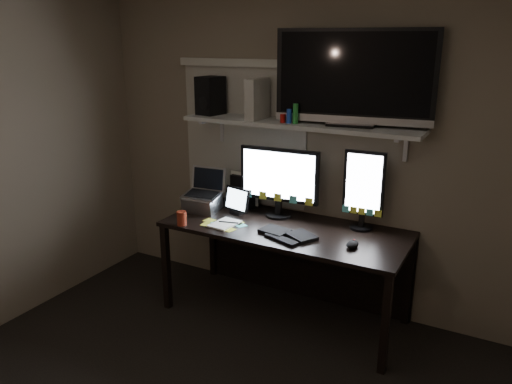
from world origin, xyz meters
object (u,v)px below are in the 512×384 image
Objects in this scene: monitor_portrait at (364,190)px; mouse at (352,244)px; laptop at (202,191)px; cup at (182,218)px; desk at (291,243)px; speaker at (211,96)px; tablet at (237,201)px; keyboard at (288,234)px; tv at (354,78)px; game_console at (257,99)px; monitor_landscape at (279,182)px.

monitor_portrait is 5.00× the size of mouse.
laptop is (-1.24, -0.22, -0.13)m from monitor_portrait.
laptop is 0.36m from cup.
speaker reaches higher than desk.
tablet reaches higher than desk.
keyboard is 1.29m from speaker.
monitor_portrait is 0.54× the size of tv.
monitor_portrait is 1.27m from laptop.
tablet is 0.48m from cup.
game_console reaches higher than tablet.
mouse is (0.55, -0.25, 0.20)m from desk.
monitor_landscape is at bearing 158.24° from mouse.
tablet reaches higher than cup.
desk is 6.06× the size of speaker.
desk is at bearing 1.96° from speaker.
tablet is 2.32× the size of cup.
game_console reaches higher than monitor_landscape.
speaker is at bearing 177.35° from keyboard.
tv is at bearing 15.42° from desk.
cup reaches higher than keyboard.
desk is 5.38× the size of laptop.
game_console is 1.01× the size of speaker.
monitor_portrait is (0.65, 0.05, 0.02)m from monitor_landscape.
tablet is 0.81× the size of game_console.
mouse is 1.31m from laptop.
laptop is (-0.28, -0.08, 0.06)m from tablet.
monitor_landscape is 2.59× the size of tablet.
mouse reaches higher than desk.
monitor_portrait is 1.99× the size of speaker.
mouse is at bearing -23.96° from desk.
desk is 1.13m from game_console.
tablet is 0.86m from speaker.
monitor_portrait is (0.50, 0.11, 0.47)m from desk.
tv reaches higher than game_console.
tablet is 0.73× the size of laptop.
laptop reaches higher than keyboard.
game_console is at bearing 45.93° from tablet.
game_console is (-0.88, 0.30, 0.88)m from mouse.
desk is at bearing -7.81° from game_console.
laptop is at bearing -156.88° from game_console.
mouse is at bearing -12.28° from laptop.
mouse is 0.39× the size of game_console.
monitor_portrait is at bearing -3.48° from tv.
speaker reaches higher than keyboard.
cup is (-0.24, -0.42, -0.05)m from tablet.
monitor_landscape reaches higher than mouse.
monitor_landscape is 1.90× the size of laptop.
monitor_landscape is 0.81m from mouse.
mouse is at bearing -27.29° from monitor_landscape.
game_console is at bearing 15.32° from laptop.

